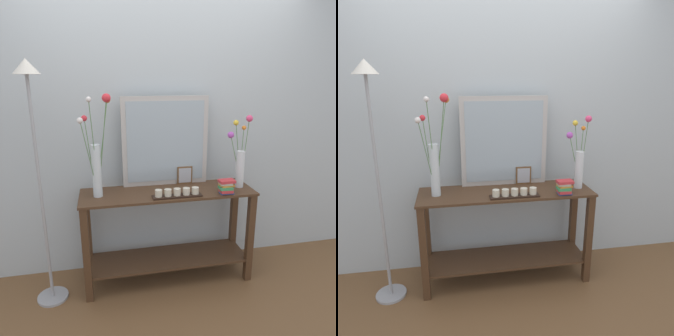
# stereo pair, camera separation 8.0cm
# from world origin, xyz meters

# --- Properties ---
(ground_plane) EXTENTS (7.00, 6.00, 0.02)m
(ground_plane) POSITION_xyz_m (0.00, 0.00, -0.01)
(ground_plane) COLOR brown
(wall_back) EXTENTS (6.40, 0.08, 2.70)m
(wall_back) POSITION_xyz_m (0.00, 0.33, 1.35)
(wall_back) COLOR #B2BCC1
(wall_back) RESTS_ON ground
(console_table) EXTENTS (1.43, 0.42, 0.82)m
(console_table) POSITION_xyz_m (0.00, 0.00, 0.49)
(console_table) COLOR #472D1C
(console_table) RESTS_ON ground
(mirror_leaning) EXTENTS (0.74, 0.03, 0.76)m
(mirror_leaning) POSITION_xyz_m (0.02, 0.18, 1.19)
(mirror_leaning) COLOR #B7B2AD
(mirror_leaning) RESTS_ON console_table
(tall_vase_left) EXTENTS (0.25, 0.31, 0.79)m
(tall_vase_left) POSITION_xyz_m (-0.55, 0.00, 1.13)
(tall_vase_left) COLOR silver
(tall_vase_left) RESTS_ON console_table
(vase_right) EXTENTS (0.19, 0.18, 0.61)m
(vase_right) POSITION_xyz_m (0.62, -0.01, 1.05)
(vase_right) COLOR silver
(vase_right) RESTS_ON console_table
(candle_tray) EXTENTS (0.39, 0.09, 0.07)m
(candle_tray) POSITION_xyz_m (0.04, -0.14, 0.84)
(candle_tray) COLOR black
(candle_tray) RESTS_ON console_table
(picture_frame_small) EXTENTS (0.13, 0.01, 0.16)m
(picture_frame_small) POSITION_xyz_m (0.18, 0.16, 0.89)
(picture_frame_small) COLOR brown
(picture_frame_small) RESTS_ON console_table
(book_stack) EXTENTS (0.13, 0.11, 0.11)m
(book_stack) POSITION_xyz_m (0.45, -0.15, 0.87)
(book_stack) COLOR #2D519E
(book_stack) RESTS_ON console_table
(floor_lamp) EXTENTS (0.24, 0.24, 1.84)m
(floor_lamp) POSITION_xyz_m (-0.97, -0.08, 1.24)
(floor_lamp) COLOR #9E9EA3
(floor_lamp) RESTS_ON ground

